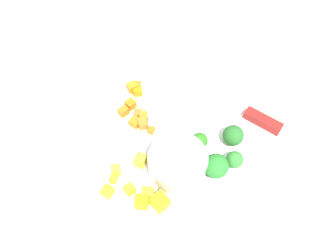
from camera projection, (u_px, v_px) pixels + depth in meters
ground_plane at (168, 133)px, 0.67m from camera, size 4.00×4.00×0.00m
cutting_board at (168, 131)px, 0.66m from camera, size 0.41×0.40×0.01m
prep_bowl at (177, 164)px, 0.59m from camera, size 0.10×0.10×0.04m
chef_knife at (222, 100)px, 0.68m from camera, size 0.26×0.27×0.02m
carrot_dice_0 at (139, 114)px, 0.67m from camera, size 0.01×0.02×0.01m
carrot_dice_1 at (138, 91)px, 0.69m from camera, size 0.02×0.02×0.01m
carrot_dice_2 at (132, 87)px, 0.70m from camera, size 0.02×0.02×0.02m
carrot_dice_3 at (135, 122)px, 0.66m from camera, size 0.03×0.03×0.01m
carrot_dice_4 at (143, 124)px, 0.65m from camera, size 0.02×0.02×0.02m
carrot_dice_5 at (144, 117)px, 0.66m from camera, size 0.02×0.02×0.02m
carrot_dice_6 at (131, 104)px, 0.68m from camera, size 0.02×0.02×0.02m
carrot_dice_7 at (151, 129)px, 0.65m from camera, size 0.02×0.02×0.01m
carrot_dice_8 at (124, 112)px, 0.67m from camera, size 0.02×0.02×0.02m
carrot_dice_9 at (138, 86)px, 0.70m from camera, size 0.02×0.02×0.01m
pepper_dice_0 at (160, 202)px, 0.57m from camera, size 0.03×0.03×0.02m
pepper_dice_1 at (148, 193)px, 0.58m from camera, size 0.02×0.02×0.02m
pepper_dice_2 at (108, 192)px, 0.58m from camera, size 0.02×0.02×0.01m
pepper_dice_3 at (114, 179)px, 0.60m from camera, size 0.02×0.02×0.01m
pepper_dice_4 at (116, 170)px, 0.60m from camera, size 0.02×0.02×0.02m
pepper_dice_5 at (141, 160)px, 0.61m from camera, size 0.03×0.03×0.02m
pepper_dice_6 at (130, 190)px, 0.58m from camera, size 0.02×0.02×0.02m
pepper_dice_7 at (142, 202)px, 0.57m from camera, size 0.02×0.02×0.02m
broccoli_floret_0 at (216, 166)px, 0.59m from camera, size 0.04×0.04×0.05m
broccoli_floret_1 at (235, 160)px, 0.60m from camera, size 0.03×0.03×0.03m
broccoli_floret_2 at (233, 136)px, 0.62m from camera, size 0.04×0.04×0.04m
broccoli_floret_3 at (200, 141)px, 0.62m from camera, size 0.03×0.03×0.03m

